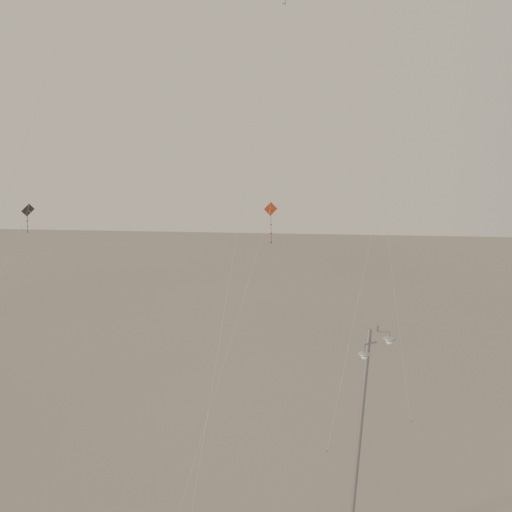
{
  "coord_description": "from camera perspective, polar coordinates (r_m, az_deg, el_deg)",
  "views": [
    {
      "loc": [
        0.46,
        -24.92,
        18.32
      ],
      "look_at": [
        -2.35,
        5.0,
        12.09
      ],
      "focal_mm": 50.0,
      "sensor_mm": 36.0,
      "label": 1
    }
  ],
  "objects": [
    {
      "name": "kite_3",
      "position": [
        33.39,
        -0.31,
        -1.32
      ],
      "size": [
        4.14,
        7.54,
        13.96
      ],
      "rotation": [
        0.0,
        0.0,
        -0.13
      ],
      "color": "maroon",
      "rests_on": "ground"
    },
    {
      "name": "kite_1",
      "position": [
        33.87,
        0.59,
        14.22
      ],
      "size": [
        3.56,
        9.87,
        25.62
      ],
      "rotation": [
        0.0,
        0.0,
        -0.86
      ],
      "color": "#2F2A27",
      "rests_on": "ground"
    },
    {
      "name": "kite_4",
      "position": [
        34.6,
        18.89,
        13.42
      ],
      "size": [
        4.71,
        9.57,
        27.01
      ],
      "rotation": [
        0.0,
        0.0,
        1.73
      ],
      "color": "#2F2A27",
      "rests_on": "ground"
    },
    {
      "name": "street_lamp",
      "position": [
        30.56,
        8.53,
        -13.77
      ],
      "size": [
        1.69,
        0.85,
        9.83
      ],
      "color": "#989BA1",
      "rests_on": "ground"
    }
  ]
}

